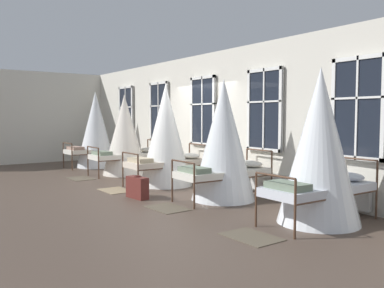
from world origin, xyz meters
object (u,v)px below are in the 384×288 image
(cot_third, at_px, (166,137))
(suitcase_dark, at_px, (137,187))
(cot_second, at_px, (125,136))
(cot_fifth, at_px, (320,148))
(cot_fourth, at_px, (224,142))
(cot_first, at_px, (96,131))

(cot_third, bearing_deg, suitcase_dark, -142.24)
(cot_second, bearing_deg, cot_fifth, -89.55)
(cot_fourth, height_order, suitcase_dark, cot_fourth)
(cot_second, bearing_deg, cot_third, -90.40)
(cot_second, distance_m, cot_fourth, 4.40)
(suitcase_dark, bearing_deg, cot_third, 122.43)
(cot_second, xyz_separation_m, cot_fifth, (6.66, 0.05, 0.07))
(cot_second, bearing_deg, cot_first, 89.76)
(cot_third, bearing_deg, cot_fifth, -89.03)
(cot_second, bearing_deg, suitcase_dark, -112.35)
(cot_fourth, distance_m, suitcase_dark, 1.99)
(cot_fifth, height_order, suitcase_dark, cot_fifth)
(cot_first, bearing_deg, suitcase_dark, -105.42)
(cot_second, xyz_separation_m, cot_third, (2.25, -0.02, 0.07))
(cot_fifth, bearing_deg, cot_third, 92.16)
(cot_third, height_order, suitcase_dark, cot_third)
(cot_fifth, bearing_deg, suitcase_dark, 113.83)
(cot_fifth, relative_size, suitcase_dark, 4.23)
(cot_second, xyz_separation_m, cot_fourth, (4.40, 0.00, 0.06))
(cot_first, bearing_deg, cot_fifth, -91.08)
(cot_second, xyz_separation_m, suitcase_dark, (3.28, -1.35, -0.89))
(cot_second, relative_size, cot_third, 0.94)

